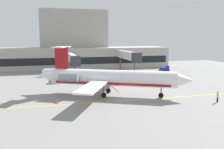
% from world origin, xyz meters
% --- Properties ---
extents(ground, '(120.00, 120.00, 0.11)m').
position_xyz_m(ground, '(-0.00, -0.00, -0.05)').
color(ground, gray).
extents(terminal_building, '(58.68, 14.66, 20.40)m').
position_xyz_m(terminal_building, '(-1.56, 47.74, 7.07)').
color(terminal_building, '#ADA89E').
rests_on(terminal_building, ground).
extents(jet_bridge_west, '(2.40, 18.40, 6.57)m').
position_xyz_m(jet_bridge_west, '(10.22, 30.08, 5.17)').
color(jet_bridge_west, silver).
rests_on(jet_bridge_west, ground).
extents(jet_bridge_east, '(2.40, 20.19, 6.08)m').
position_xyz_m(jet_bridge_east, '(-6.85, 29.16, 4.70)').
color(jet_bridge_east, silver).
rests_on(jet_bridge_east, ground).
extents(regional_jet, '(27.45, 22.77, 8.99)m').
position_xyz_m(regional_jet, '(-2.69, 2.37, 3.29)').
color(regional_jet, white).
rests_on(regional_jet, ground).
extents(baggage_tug, '(2.15, 3.60, 1.98)m').
position_xyz_m(baggage_tug, '(19.24, 23.92, 0.90)').
color(baggage_tug, '#19389E').
rests_on(baggage_tug, ground).
extents(pushback_tractor, '(3.66, 3.11, 1.92)m').
position_xyz_m(pushback_tractor, '(22.20, 28.96, 0.88)').
color(pushback_tractor, '#19389E').
rests_on(pushback_tractor, ground).
extents(fuel_tank, '(6.74, 2.14, 2.16)m').
position_xyz_m(fuel_tank, '(-11.97, 28.25, 1.23)').
color(fuel_tank, white).
rests_on(fuel_tank, ground).
extents(marshaller, '(0.79, 0.44, 1.85)m').
position_xyz_m(marshaller, '(13.53, -6.97, 0.93)').
color(marshaller, '#191E33').
rests_on(marshaller, ground).
extents(safety_cone_alpha, '(0.47, 0.47, 0.55)m').
position_xyz_m(safety_cone_alpha, '(-12.47, -0.82, 0.25)').
color(safety_cone_alpha, orange).
rests_on(safety_cone_alpha, ground).
extents(safety_cone_bravo, '(0.47, 0.47, 0.55)m').
position_xyz_m(safety_cone_bravo, '(-3.01, 11.53, 0.25)').
color(safety_cone_bravo, orange).
rests_on(safety_cone_bravo, ground).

